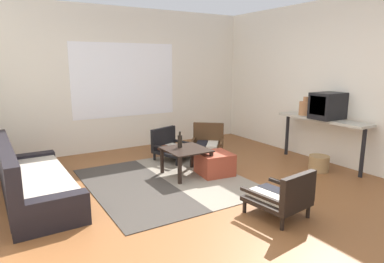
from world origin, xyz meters
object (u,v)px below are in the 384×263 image
at_px(armchair_striped_foreground, 282,196).
at_px(clay_vase, 305,108).
at_px(coffee_table, 186,154).
at_px(armchair_corner, 208,142).
at_px(ottoman_orange, 215,164).
at_px(console_shelf, 322,124).
at_px(couch, 31,183).
at_px(crt_television, 328,106).
at_px(wicker_basket, 319,163).
at_px(glass_bottle, 180,141).
at_px(armchair_by_window, 171,146).

distance_m(armchair_striped_foreground, clay_vase, 2.55).
height_order(coffee_table, armchair_corner, armchair_corner).
height_order(armchair_striped_foreground, ottoman_orange, armchair_striped_foreground).
relative_size(coffee_table, console_shelf, 0.40).
bearing_deg(couch, coffee_table, -5.08).
bearing_deg(armchair_corner, crt_television, -51.69).
bearing_deg(coffee_table, armchair_corner, 41.40).
bearing_deg(couch, ottoman_orange, -8.46).
bearing_deg(wicker_basket, glass_bottle, 152.56).
bearing_deg(glass_bottle, wicker_basket, -27.44).
height_order(coffee_table, clay_vase, clay_vase).
height_order(armchair_by_window, wicker_basket, armchair_by_window).
relative_size(armchair_striped_foreground, clay_vase, 2.13).
bearing_deg(console_shelf, wicker_basket, -142.96).
bearing_deg(ottoman_orange, coffee_table, 154.97).
distance_m(crt_television, glass_bottle, 2.44).
xyz_separation_m(ottoman_orange, crt_television, (1.80, -0.57, 0.83)).
bearing_deg(coffee_table, ottoman_orange, -25.03).
bearing_deg(wicker_basket, armchair_by_window, 133.88).
relative_size(coffee_table, glass_bottle, 2.62).
bearing_deg(coffee_table, wicker_basket, -24.93).
distance_m(armchair_striped_foreground, wicker_basket, 1.92).
bearing_deg(crt_television, ottoman_orange, 162.42).
relative_size(couch, glass_bottle, 8.50).
bearing_deg(couch, armchair_striped_foreground, -40.03).
height_order(coffee_table, wicker_basket, coffee_table).
bearing_deg(armchair_striped_foreground, ottoman_orange, 82.98).
distance_m(armchair_by_window, clay_vase, 2.41).
height_order(ottoman_orange, glass_bottle, glass_bottle).
height_order(armchair_striped_foreground, clay_vase, clay_vase).
bearing_deg(armchair_striped_foreground, wicker_basket, 26.84).
bearing_deg(clay_vase, armchair_striped_foreground, -144.06).
bearing_deg(clay_vase, glass_bottle, 169.10).
xyz_separation_m(console_shelf, glass_bottle, (-2.23, 0.79, -0.18)).
relative_size(couch, console_shelf, 1.30).
height_order(glass_bottle, wicker_basket, glass_bottle).
bearing_deg(coffee_table, console_shelf, -17.01).
distance_m(armchair_striped_foreground, crt_television, 2.35).
distance_m(ottoman_orange, console_shelf, 1.94).
height_order(couch, console_shelf, console_shelf).
bearing_deg(armchair_by_window, glass_bottle, -108.11).
xyz_separation_m(coffee_table, glass_bottle, (-0.04, 0.12, 0.17)).
xyz_separation_m(armchair_striped_foreground, glass_bottle, (-0.24, 1.87, 0.27)).
xyz_separation_m(ottoman_orange, clay_vase, (1.80, -0.12, 0.74)).
height_order(armchair_corner, wicker_basket, armchair_corner).
xyz_separation_m(armchair_striped_foreground, wicker_basket, (1.71, 0.86, -0.13)).
bearing_deg(crt_television, wicker_basket, -154.77).
relative_size(armchair_corner, clay_vase, 2.53).
height_order(console_shelf, glass_bottle, console_shelf).
distance_m(coffee_table, clay_vase, 2.29).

